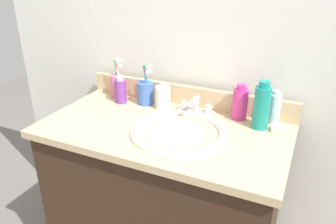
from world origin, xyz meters
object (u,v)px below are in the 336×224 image
object	(u,v)px
faucet	(196,108)
cup_blue_plastic	(146,93)
bottle_soap_pink	(240,103)
bottle_gel_clear	(274,108)
bottle_cream_purple	(121,91)
soap_bar	(281,129)
cup_pink	(117,85)
bottle_mouthwash_teal	(262,107)
bottle_lotion_white	(163,97)

from	to	relation	value
faucet	cup_blue_plastic	xyz separation A→B (m)	(-0.25, 0.01, 0.03)
bottle_soap_pink	bottle_gel_clear	bearing A→B (deg)	7.22
faucet	bottle_cream_purple	world-z (taller)	bottle_cream_purple
faucet	bottle_soap_pink	distance (m)	0.19
faucet	bottle_cream_purple	distance (m)	0.36
cup_blue_plastic	soap_bar	size ratio (longest dim) A/B	2.92
cup_pink	soap_bar	xyz separation A→B (m)	(0.77, -0.05, -0.05)
bottle_cream_purple	bottle_mouthwash_teal	xyz separation A→B (m)	(0.63, 0.01, 0.03)
faucet	bottle_mouthwash_teal	xyz separation A→B (m)	(0.28, -0.02, 0.06)
bottle_mouthwash_teal	bottle_gel_clear	distance (m)	0.08
bottle_soap_pink	soap_bar	size ratio (longest dim) A/B	2.33
bottle_cream_purple	bottle_gel_clear	size ratio (longest dim) A/B	0.93
bottle_mouthwash_teal	cup_pink	bearing A→B (deg)	175.95
bottle_cream_purple	bottle_soap_pink	world-z (taller)	bottle_soap_pink
bottle_soap_pink	cup_pink	world-z (taller)	cup_pink
bottle_mouthwash_teal	cup_pink	distance (m)	0.69
bottle_gel_clear	bottle_soap_pink	bearing A→B (deg)	-172.78
bottle_mouthwash_teal	cup_blue_plastic	size ratio (longest dim) A/B	1.04
bottle_cream_purple	bottle_gel_clear	bearing A→B (deg)	6.56
bottle_cream_purple	cup_blue_plastic	world-z (taller)	cup_blue_plastic
bottle_mouthwash_teal	bottle_gel_clear	bearing A→B (deg)	60.02
cup_pink	cup_blue_plastic	size ratio (longest dim) A/B	1.04
bottle_mouthwash_teal	cup_blue_plastic	xyz separation A→B (m)	(-0.52, 0.03, -0.04)
faucet	soap_bar	xyz separation A→B (m)	(0.36, -0.02, -0.02)
cup_blue_plastic	cup_pink	bearing A→B (deg)	172.51
bottle_cream_purple	bottle_mouthwash_teal	distance (m)	0.64
faucet	bottle_gel_clear	world-z (taller)	bottle_gel_clear
bottle_mouthwash_teal	cup_pink	world-z (taller)	same
cup_pink	soap_bar	bearing A→B (deg)	-4.04
bottle_lotion_white	cup_blue_plastic	world-z (taller)	cup_blue_plastic
bottle_soap_pink	bottle_gel_clear	world-z (taller)	bottle_soap_pink
soap_bar	bottle_gel_clear	bearing A→B (deg)	119.58
faucet	bottle_mouthwash_teal	world-z (taller)	bottle_mouthwash_teal
bottle_soap_pink	bottle_lotion_white	bearing A→B (deg)	-173.37
cup_pink	cup_blue_plastic	bearing A→B (deg)	-7.49
bottle_lotion_white	bottle_gel_clear	world-z (taller)	bottle_gel_clear
bottle_soap_pink	cup_blue_plastic	distance (m)	0.43
faucet	cup_pink	xyz separation A→B (m)	(-0.42, 0.03, 0.03)
bottle_lotion_white	bottle_soap_pink	bearing A→B (deg)	6.63
bottle_soap_pink	bottle_cream_purple	bearing A→B (deg)	-173.61
faucet	soap_bar	world-z (taller)	faucet
faucet	bottle_gel_clear	size ratio (longest dim) A/B	1.15
bottle_lotion_white	bottle_gel_clear	size ratio (longest dim) A/B	0.87
faucet	bottle_soap_pink	xyz separation A→B (m)	(0.18, 0.04, 0.04)
bottle_mouthwash_teal	cup_blue_plastic	world-z (taller)	bottle_mouthwash_teal
cup_blue_plastic	bottle_cream_purple	bearing A→B (deg)	-162.68
faucet	bottle_soap_pink	bearing A→B (deg)	10.98
bottle_lotion_white	bottle_mouthwash_teal	distance (m)	0.43
bottle_mouthwash_teal	soap_bar	world-z (taller)	bottle_mouthwash_teal
bottle_mouthwash_teal	cup_pink	size ratio (longest dim) A/B	1.00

